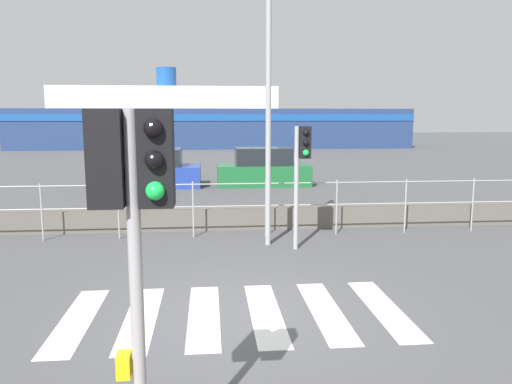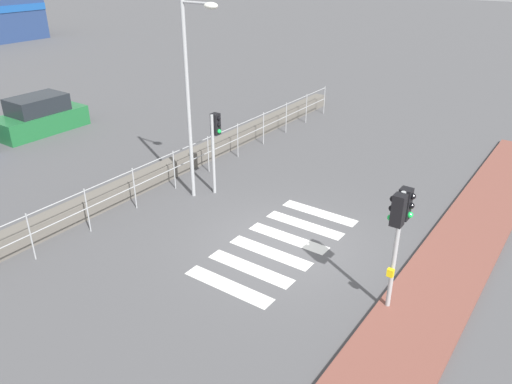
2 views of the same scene
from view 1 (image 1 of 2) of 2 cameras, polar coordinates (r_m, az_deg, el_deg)
ground_plane at (r=7.52m, az=-1.39°, el=-13.75°), size 160.00×160.00×0.00m
crosswalk at (r=7.51m, az=-2.43°, el=-13.75°), size 4.95×2.40×0.01m
seawall at (r=12.88m, az=-3.17°, el=-2.96°), size 25.12×0.55×0.55m
harbor_fence at (r=11.91m, az=-3.03°, el=-1.01°), size 22.65×0.04×1.34m
traffic_light_near at (r=3.61m, az=-13.91°, el=-0.93°), size 0.58×0.41×2.92m
traffic_light_far at (r=10.66m, az=5.25°, el=3.71°), size 0.34×0.32×2.66m
streetlamp at (r=10.75m, az=1.60°, el=13.57°), size 0.32×1.30×6.09m
ferry_boat at (r=47.19m, az=-5.92°, el=7.95°), size 35.49×7.76×7.26m
parked_car_blue at (r=20.87m, az=-11.71°, el=2.42°), size 3.88×1.90×1.56m
parked_car_green at (r=20.87m, az=0.83°, el=2.61°), size 3.84×1.75×1.57m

